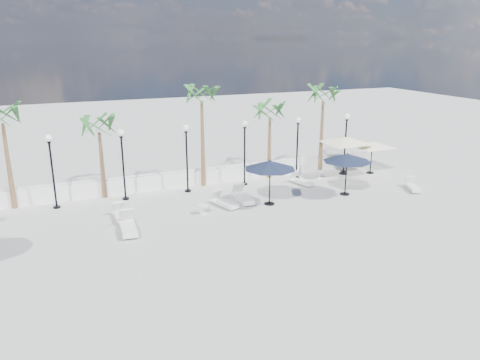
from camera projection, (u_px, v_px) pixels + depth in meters
name	position (u px, v px, depth m)	size (l,w,h in m)	color
ground	(229.00, 234.00, 20.86)	(100.00, 100.00, 0.00)	#ADACA7
balustrade	(183.00, 179.00, 27.36)	(26.00, 0.30, 1.01)	white
lamppost_1	(51.00, 161.00, 23.34)	(0.36, 0.36, 3.84)	black
lamppost_2	(122.00, 155.00, 24.61)	(0.36, 0.36, 3.84)	black
lamppost_3	(187.00, 149.00, 25.89)	(0.36, 0.36, 3.84)	black
lamppost_4	(245.00, 144.00, 27.17)	(0.36, 0.36, 3.84)	black
lamppost_5	(298.00, 139.00, 28.45)	(0.36, 0.36, 3.84)	black
lamppost_6	(346.00, 135.00, 29.72)	(0.36, 0.36, 3.84)	black
palm_0	(2.00, 120.00, 22.72)	(2.60, 2.60, 5.50)	brown
palm_1	(99.00, 130.00, 24.59)	(2.60, 2.60, 4.70)	brown
palm_2	(202.00, 99.00, 26.28)	(2.60, 2.60, 6.10)	brown
palm_3	(270.00, 115.00, 28.18)	(2.60, 2.60, 4.90)	brown
palm_4	(323.00, 99.00, 29.31)	(2.60, 2.60, 5.70)	brown
lounger_1	(128.00, 226.00, 20.99)	(0.80, 2.11, 0.78)	silver
lounger_2	(122.00, 215.00, 22.54)	(0.88, 1.70, 0.61)	silver
lounger_3	(243.00, 197.00, 24.93)	(0.73, 2.00, 0.74)	silver
lounger_4	(120.00, 214.00, 22.58)	(0.55, 1.66, 0.62)	silver
lounger_5	(302.00, 181.00, 27.89)	(0.96, 1.78, 0.64)	silver
lounger_6	(224.00, 202.00, 24.21)	(1.08, 1.89, 0.67)	silver
lounger_7	(412.00, 186.00, 26.84)	(1.15, 1.76, 0.63)	silver
side_table_1	(203.00, 208.00, 23.16)	(0.48, 0.48, 0.47)	silver
side_table_2	(320.00, 174.00, 29.00)	(0.49, 0.49, 0.48)	silver
parasol_navy_mid	(270.00, 165.00, 23.97)	(2.70, 2.70, 2.42)	black
parasol_navy_right	(347.00, 158.00, 25.51)	(2.67, 2.67, 2.40)	black
parasol_cream_sq_a	(345.00, 137.00, 29.40)	(5.26, 5.26, 2.58)	black
parasol_cream_sq_b	(373.00, 142.00, 29.69)	(4.44, 4.44, 2.23)	black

